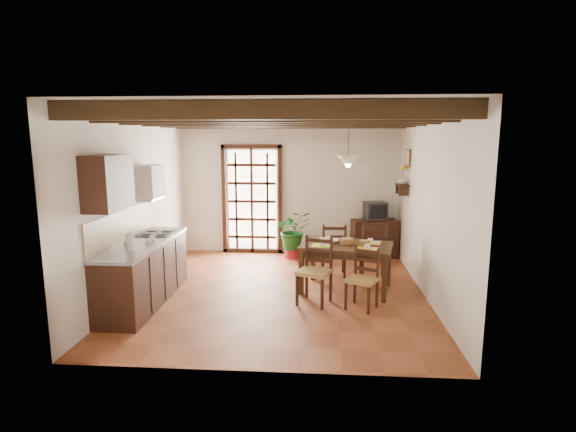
# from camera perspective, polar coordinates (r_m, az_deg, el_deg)

# --- Properties ---
(ground_plane) EXTENTS (5.00, 5.00, 0.00)m
(ground_plane) POSITION_cam_1_polar(r_m,az_deg,el_deg) (7.25, -1.03, -9.53)
(ground_plane) COLOR brown
(room_shell) EXTENTS (4.52, 5.02, 2.81)m
(room_shell) POSITION_cam_1_polar(r_m,az_deg,el_deg) (6.86, -1.07, 4.93)
(room_shell) COLOR silver
(room_shell) RESTS_ON ground_plane
(ceiling_beams) EXTENTS (4.50, 4.34, 0.20)m
(ceiling_beams) POSITION_cam_1_polar(r_m,az_deg,el_deg) (6.84, -1.10, 12.24)
(ceiling_beams) COLOR black
(ceiling_beams) RESTS_ON room_shell
(french_door) EXTENTS (1.26, 0.11, 2.32)m
(french_door) POSITION_cam_1_polar(r_m,az_deg,el_deg) (9.44, -4.59, 2.34)
(french_door) COLOR white
(french_door) RESTS_ON ground_plane
(kitchen_counter) EXTENTS (0.64, 2.25, 1.38)m
(kitchen_counter) POSITION_cam_1_polar(r_m,az_deg,el_deg) (6.99, -17.79, -6.68)
(kitchen_counter) COLOR black
(kitchen_counter) RESTS_ON ground_plane
(upper_cabinet) EXTENTS (0.35, 0.80, 0.70)m
(upper_cabinet) POSITION_cam_1_polar(r_m,az_deg,el_deg) (6.15, -21.90, 3.97)
(upper_cabinet) COLOR black
(upper_cabinet) RESTS_ON room_shell
(range_hood) EXTENTS (0.38, 0.60, 0.54)m
(range_hood) POSITION_cam_1_polar(r_m,az_deg,el_deg) (7.29, -17.41, 4.13)
(range_hood) COLOR white
(range_hood) RESTS_ON room_shell
(counter_items) EXTENTS (0.50, 1.43, 0.25)m
(counter_items) POSITION_cam_1_polar(r_m,az_deg,el_deg) (6.95, -17.72, -2.63)
(counter_items) COLOR black
(counter_items) RESTS_ON kitchen_counter
(dining_table) EXTENTS (1.55, 1.18, 0.75)m
(dining_table) POSITION_cam_1_polar(r_m,az_deg,el_deg) (7.18, 7.43, -4.33)
(dining_table) COLOR #352111
(dining_table) RESTS_ON ground_plane
(chair_near_left) EXTENTS (0.57, 0.56, 0.98)m
(chair_near_left) POSITION_cam_1_polar(r_m,az_deg,el_deg) (6.67, 3.39, -8.51)
(chair_near_left) COLOR #A68346
(chair_near_left) RESTS_ON ground_plane
(chair_near_right) EXTENTS (0.53, 0.52, 0.86)m
(chair_near_right) POSITION_cam_1_polar(r_m,az_deg,el_deg) (6.56, 9.38, -9.26)
(chair_near_right) COLOR #A68346
(chair_near_right) RESTS_ON ground_plane
(chair_far_left) EXTENTS (0.45, 0.43, 0.95)m
(chair_far_left) POSITION_cam_1_polar(r_m,az_deg,el_deg) (8.00, 5.78, -5.48)
(chair_far_left) COLOR #A68346
(chair_far_left) RESTS_ON ground_plane
(chair_far_right) EXTENTS (0.45, 0.43, 0.97)m
(chair_far_right) POSITION_cam_1_polar(r_m,az_deg,el_deg) (7.90, 10.75, -5.74)
(chair_far_right) COLOR #A68346
(chair_far_right) RESTS_ON ground_plane
(table_setting) EXTENTS (1.01, 0.67, 0.09)m
(table_setting) POSITION_cam_1_polar(r_m,az_deg,el_deg) (7.15, 7.45, -3.35)
(table_setting) COLOR yellow
(table_setting) RESTS_ON dining_table
(table_bowl) EXTENTS (0.22, 0.22, 0.05)m
(table_bowl) POSITION_cam_1_polar(r_m,az_deg,el_deg) (7.24, 5.58, -3.16)
(table_bowl) COLOR white
(table_bowl) RESTS_ON dining_table
(sideboard) EXTENTS (0.97, 0.56, 0.77)m
(sideboard) POSITION_cam_1_polar(r_m,az_deg,el_deg) (9.32, 10.90, -2.83)
(sideboard) COLOR black
(sideboard) RESTS_ON ground_plane
(crt_tv) EXTENTS (0.48, 0.45, 0.35)m
(crt_tv) POSITION_cam_1_polar(r_m,az_deg,el_deg) (9.21, 11.02, 0.67)
(crt_tv) COLOR black
(crt_tv) RESTS_ON sideboard
(fuse_box) EXTENTS (0.25, 0.03, 0.32)m
(fuse_box) POSITION_cam_1_polar(r_m,az_deg,el_deg) (9.35, 9.54, 5.70)
(fuse_box) COLOR white
(fuse_box) RESTS_ON room_shell
(plant_pot) EXTENTS (0.39, 0.39, 0.24)m
(plant_pot) POSITION_cam_1_polar(r_m,az_deg,el_deg) (9.20, 0.65, -4.60)
(plant_pot) COLOR maroon
(plant_pot) RESTS_ON ground_plane
(potted_plant) EXTENTS (2.24, 2.08, 2.04)m
(potted_plant) POSITION_cam_1_polar(r_m,az_deg,el_deg) (9.09, 0.66, -1.79)
(potted_plant) COLOR #144C19
(potted_plant) RESTS_ON ground_plane
(wall_shelf) EXTENTS (0.20, 0.42, 0.20)m
(wall_shelf) POSITION_cam_1_polar(r_m,az_deg,el_deg) (8.59, 14.31, 3.57)
(wall_shelf) COLOR black
(wall_shelf) RESTS_ON room_shell
(shelf_vase) EXTENTS (0.15, 0.15, 0.15)m
(shelf_vase) POSITION_cam_1_polar(r_m,az_deg,el_deg) (8.58, 14.35, 4.50)
(shelf_vase) COLOR #B2BFB2
(shelf_vase) RESTS_ON wall_shelf
(shelf_flowers) EXTENTS (0.14, 0.14, 0.36)m
(shelf_flowers) POSITION_cam_1_polar(r_m,az_deg,el_deg) (8.56, 14.41, 5.88)
(shelf_flowers) COLOR yellow
(shelf_flowers) RESTS_ON shelf_vase
(framed_picture) EXTENTS (0.03, 0.32, 0.32)m
(framed_picture) POSITION_cam_1_polar(r_m,az_deg,el_deg) (8.57, 15.01, 7.15)
(framed_picture) COLOR brown
(framed_picture) RESTS_ON room_shell
(pendant_lamp) EXTENTS (0.36, 0.36, 0.84)m
(pendant_lamp) POSITION_cam_1_polar(r_m,az_deg,el_deg) (7.07, 7.64, 7.12)
(pendant_lamp) COLOR black
(pendant_lamp) RESTS_ON room_shell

